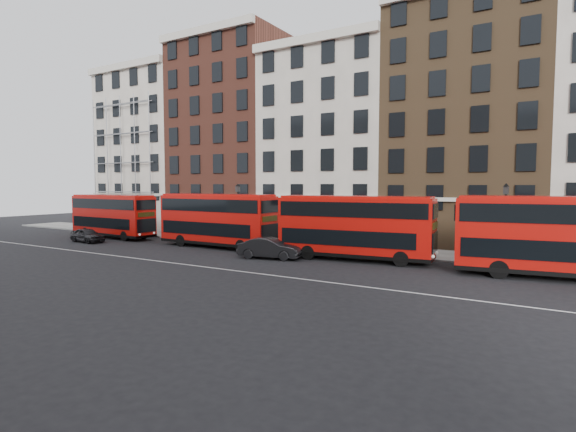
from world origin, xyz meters
The scene contains 14 objects.
ground centered at (0.00, 0.00, 0.00)m, with size 120.00×120.00×0.00m, color black.
pavement centered at (0.00, 10.50, 0.07)m, with size 80.00×5.00×0.15m, color gray.
kerb centered at (0.00, 8.00, 0.08)m, with size 80.00×0.30×0.16m, color gray.
road_centre_line centered at (0.00, -2.00, 0.01)m, with size 70.00×0.12×0.01m, color white.
building_terrace centered at (-0.31, 17.88, 10.24)m, with size 64.00×11.95×22.00m.
bus_a centered at (-18.81, 5.49, 2.33)m, with size 10.44×2.95×4.34m.
bus_b centered at (-5.22, 5.49, 2.45)m, with size 10.94×2.80×4.58m.
bus_c centered at (7.39, 5.48, 2.46)m, with size 11.10×3.68×4.58m.
bus_d centered at (19.91, 5.48, 2.53)m, with size 11.48×4.15×4.72m.
car_rear centered at (-17.90, 1.96, 0.66)m, with size 1.56×3.88×1.32m, color #232326.
car_front centered at (1.89, 2.98, 0.76)m, with size 1.62×4.63×1.53m, color black.
lamp_post_left centered at (-5.26, 8.52, 3.08)m, with size 0.44×0.44×5.33m.
lamp_post_right centered at (16.69, 9.25, 3.08)m, with size 0.44×0.44×5.33m.
iron_railings centered at (0.00, 12.70, 0.65)m, with size 6.60×0.06×1.00m, color black, non-canonical shape.
Camera 1 is at (19.69, -24.04, 5.37)m, focal length 28.00 mm.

